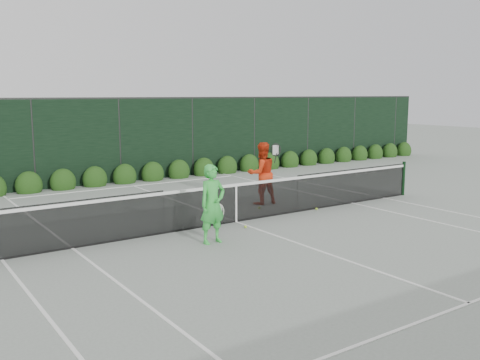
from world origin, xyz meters
TOP-DOWN VIEW (x-y plane):
  - ground at (0.00, 0.00)m, footprint 80.00×80.00m
  - tennis_net at (-0.02, 0.00)m, footprint 12.90×0.10m
  - player_woman at (-1.47, -1.27)m, footprint 0.68×0.46m
  - player_man at (1.87, 1.43)m, footprint 0.96×0.80m
  - court_lines at (0.00, 0.00)m, footprint 11.03×23.83m
  - windscreen_fence at (0.00, -2.71)m, footprint 32.00×21.07m
  - hedge_row at (-0.00, 7.15)m, footprint 31.66×0.65m
  - tennis_balls at (1.28, 0.05)m, footprint 2.84×1.60m

SIDE VIEW (x-z plane):
  - ground at x=0.00m, z-range 0.00..0.00m
  - court_lines at x=0.00m, z-range 0.00..0.01m
  - tennis_balls at x=1.28m, z-range 0.00..0.07m
  - hedge_row at x=0.00m, z-range -0.23..0.70m
  - tennis_net at x=-0.02m, z-range 0.00..1.07m
  - player_woman at x=-1.47m, z-range 0.00..1.71m
  - player_man at x=1.87m, z-range 0.00..1.81m
  - windscreen_fence at x=0.00m, z-range -0.02..3.04m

